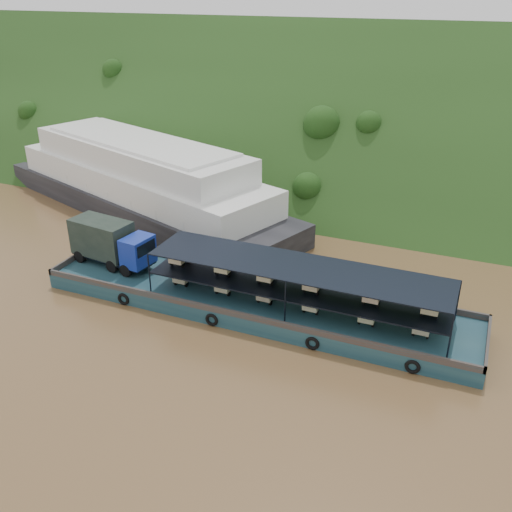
% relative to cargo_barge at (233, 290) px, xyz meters
% --- Properties ---
extents(ground, '(160.00, 160.00, 0.00)m').
position_rel_cargo_barge_xyz_m(ground, '(2.76, -0.06, -1.29)').
color(ground, brown).
rests_on(ground, ground).
extents(hillside, '(140.00, 39.60, 39.60)m').
position_rel_cargo_barge_xyz_m(hillside, '(2.76, 35.94, -1.29)').
color(hillside, '#1C3513').
rests_on(hillside, ground).
extents(cargo_barge, '(35.03, 7.18, 5.12)m').
position_rel_cargo_barge_xyz_m(cargo_barge, '(0.00, 0.00, 0.00)').
color(cargo_barge, '#123140').
rests_on(cargo_barge, ground).
extents(passenger_ferry, '(42.02, 23.34, 8.29)m').
position_rel_cargo_barge_xyz_m(passenger_ferry, '(-18.24, 15.07, 2.30)').
color(passenger_ferry, black).
rests_on(passenger_ferry, ground).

